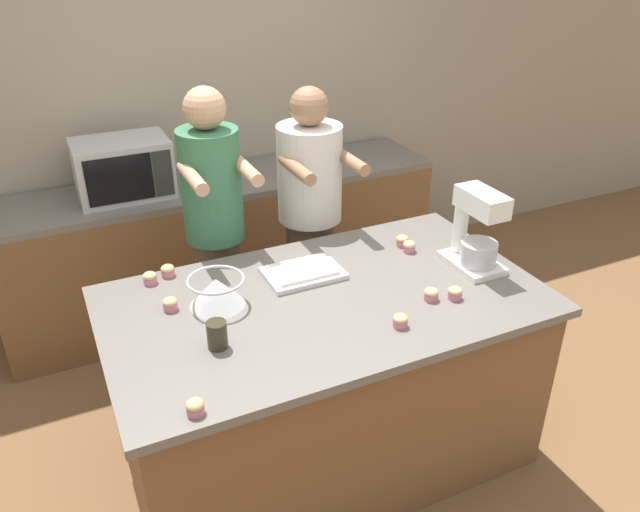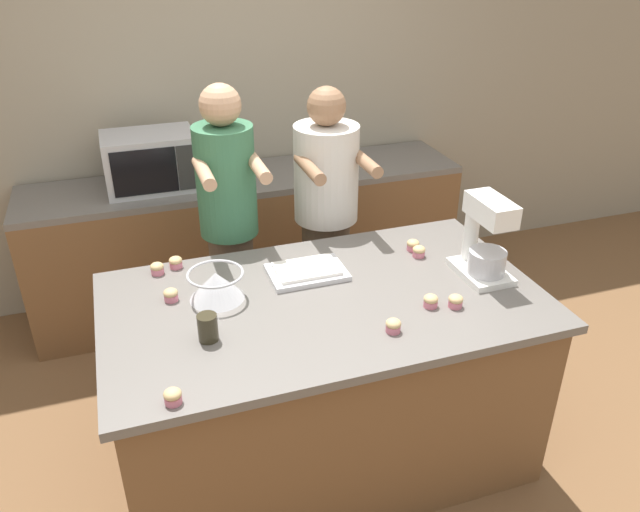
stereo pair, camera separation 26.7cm
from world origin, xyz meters
name	(u,v)px [view 2 (the right image)]	position (x,y,z in m)	size (l,w,h in m)	color
ground_plane	(323,451)	(0.00, 0.00, 0.00)	(16.00, 16.00, 0.00)	brown
back_wall	(230,96)	(0.00, 1.88, 1.35)	(10.00, 0.06, 2.70)	gray
island_counter	(324,380)	(0.00, 0.00, 0.46)	(1.91, 1.09, 0.91)	brown
back_counter	(250,240)	(0.00, 1.53, 0.46)	(2.80, 0.60, 0.92)	brown
person_left	(230,234)	(-0.26, 0.77, 0.90)	(0.32, 0.49, 1.69)	brown
person_right	(326,228)	(0.28, 0.77, 0.86)	(0.36, 0.51, 1.64)	brown
stand_mixer	(485,242)	(0.76, -0.04, 1.08)	(0.20, 0.30, 0.39)	white
mixing_bowl	(216,285)	(-0.44, 0.15, 0.98)	(0.25, 0.25, 0.13)	#BCBCC1
baking_tray	(307,271)	(-0.01, 0.22, 0.93)	(0.35, 0.25, 0.04)	silver
microwave_oven	(150,161)	(-0.58, 1.53, 1.09)	(0.54, 0.38, 0.34)	#B7B7BC
drinking_glass	(208,328)	(-0.53, -0.14, 0.97)	(0.08, 0.08, 0.11)	#332D1E
cupcake_0	(176,262)	(-0.58, 0.48, 0.94)	(0.06, 0.06, 0.06)	#D17084
cupcake_1	(456,301)	(0.51, -0.25, 0.94)	(0.06, 0.06, 0.06)	#D17084
cupcake_2	(419,251)	(0.56, 0.21, 0.94)	(0.06, 0.06, 0.06)	#D17084
cupcake_3	(157,268)	(-0.66, 0.45, 0.94)	(0.06, 0.06, 0.06)	#D17084
cupcake_4	(393,326)	(0.18, -0.33, 0.94)	(0.06, 0.06, 0.06)	#D17084
cupcake_5	(413,245)	(0.57, 0.28, 0.94)	(0.06, 0.06, 0.06)	#D17084
cupcake_6	(171,295)	(-0.63, 0.19, 0.94)	(0.06, 0.06, 0.06)	#D17084
cupcake_7	(173,396)	(-0.71, -0.47, 0.94)	(0.06, 0.06, 0.06)	#D17084
cupcake_8	(431,301)	(0.41, -0.21, 0.94)	(0.06, 0.06, 0.06)	#D17084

